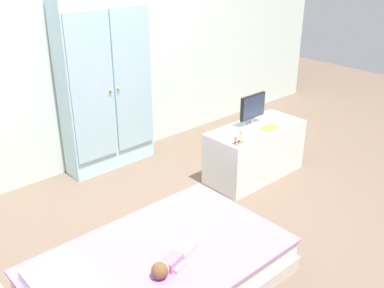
# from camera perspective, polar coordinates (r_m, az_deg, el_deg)

# --- Properties ---
(ground_plane) EXTENTS (10.00, 10.00, 0.02)m
(ground_plane) POSITION_cam_1_polar(r_m,az_deg,el_deg) (3.30, 1.85, -11.53)
(ground_plane) COLOR brown
(back_wall) EXTENTS (6.40, 0.05, 2.70)m
(back_wall) POSITION_cam_1_polar(r_m,az_deg,el_deg) (4.00, -14.24, 15.42)
(back_wall) COLOR silver
(back_wall) RESTS_ON ground_plane
(bed) EXTENTS (1.51, 0.96, 0.24)m
(bed) POSITION_cam_1_polar(r_m,az_deg,el_deg) (2.81, -3.99, -15.79)
(bed) COLOR beige
(bed) RESTS_ON ground_plane
(doll) EXTENTS (0.39, 0.18, 0.10)m
(doll) POSITION_cam_1_polar(r_m,az_deg,el_deg) (2.60, -3.14, -15.15)
(doll) COLOR #D6668E
(doll) RESTS_ON bed
(wardrobe) EXTENTS (0.83, 0.28, 1.54)m
(wardrobe) POSITION_cam_1_polar(r_m,az_deg,el_deg) (4.03, -10.95, 7.33)
(wardrobe) COLOR silver
(wardrobe) RESTS_ON ground_plane
(tv_stand) EXTENTS (0.90, 0.41, 0.47)m
(tv_stand) POSITION_cam_1_polar(r_m,az_deg,el_deg) (3.98, 8.03, -0.97)
(tv_stand) COLOR silver
(tv_stand) RESTS_ON ground_plane
(tv_monitor) EXTENTS (0.29, 0.10, 0.27)m
(tv_monitor) POSITION_cam_1_polar(r_m,az_deg,el_deg) (3.89, 7.77, 4.63)
(tv_monitor) COLOR #99999E
(tv_monitor) RESTS_ON tv_stand
(rocking_horse_toy) EXTENTS (0.10, 0.04, 0.12)m
(rocking_horse_toy) POSITION_cam_1_polar(r_m,az_deg,el_deg) (3.54, 5.98, 0.89)
(rocking_horse_toy) COLOR #8E6642
(rocking_horse_toy) RESTS_ON tv_stand
(book_yellow) EXTENTS (0.16, 0.09, 0.01)m
(book_yellow) POSITION_cam_1_polar(r_m,az_deg,el_deg) (3.88, 9.91, 2.10)
(book_yellow) COLOR gold
(book_yellow) RESTS_ON tv_stand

